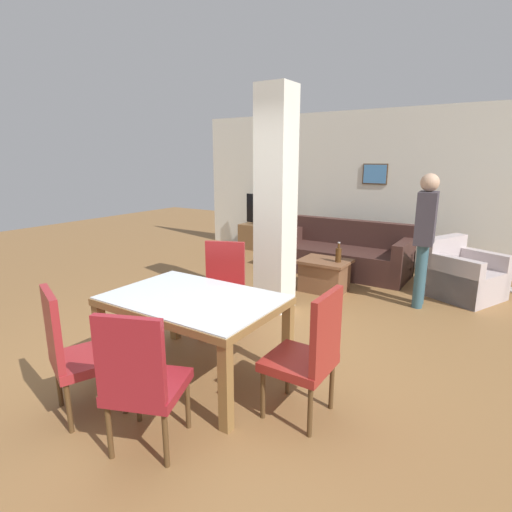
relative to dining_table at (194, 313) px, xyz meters
name	(u,v)px	position (x,y,z in m)	size (l,w,h in m)	color
ground_plane	(196,374)	(0.00, 0.00, -0.58)	(18.00, 18.00, 0.00)	brown
back_wall	(372,188)	(0.00, 4.82, 0.77)	(7.20, 0.09, 2.70)	silver
divider_pillar	(276,203)	(-0.24, 1.79, 0.77)	(0.40, 0.38, 2.70)	silver
dining_table	(194,313)	(0.00, 0.00, 0.00)	(1.46, 1.00, 0.73)	brown
dining_chair_near_left	(74,349)	(-0.36, -0.89, -0.05)	(0.60, 0.60, 0.99)	maroon
dining_chair_far_left	(223,285)	(-0.36, 0.87, -0.05)	(0.60, 0.60, 0.99)	maroon
dining_chair_head_right	(310,352)	(1.10, 0.00, -0.05)	(0.46, 0.46, 0.99)	maroon
dining_chair_near_right	(141,378)	(0.36, -0.90, -0.05)	(0.60, 0.60, 0.99)	maroon
sofa	(344,255)	(-0.10, 3.86, -0.30)	(2.11, 0.94, 0.85)	#3E241F
armchair	(461,277)	(1.70, 3.58, -0.30)	(1.11, 1.10, 0.80)	#B6A8A8
coffee_table	(324,275)	(0.02, 2.77, -0.35)	(0.70, 0.56, 0.46)	brown
bottle	(338,254)	(0.22, 2.77, -0.02)	(0.08, 0.08, 0.28)	#4C2D14
tv_stand	(262,238)	(-2.14, 4.54, -0.32)	(0.98, 0.40, 0.52)	brown
tv_screen	(263,210)	(-2.14, 4.54, 0.25)	(0.86, 0.26, 0.63)	black
standing_person	(425,231)	(1.29, 2.88, 0.40)	(0.25, 0.40, 1.70)	#32545F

